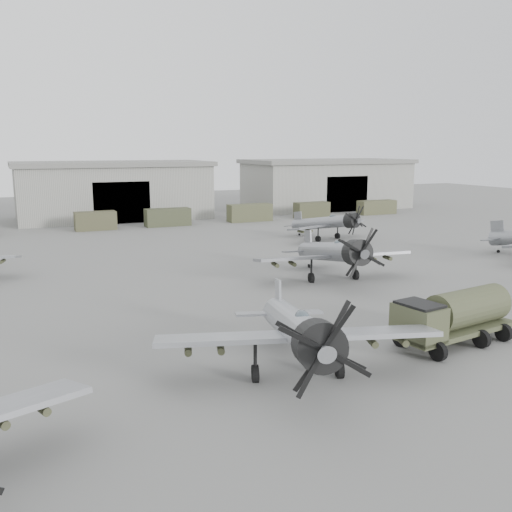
{
  "coord_description": "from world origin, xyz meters",
  "views": [
    {
      "loc": [
        -15.65,
        -27.31,
        10.84
      ],
      "look_at": [
        2.08,
        12.51,
        2.5
      ],
      "focal_mm": 40.0,
      "sensor_mm": 36.0,
      "label": 1
    }
  ],
  "objects": [
    {
      "name": "ground",
      "position": [
        0.0,
        0.0,
        0.0
      ],
      "size": [
        220.0,
        220.0,
        0.0
      ],
      "primitive_type": "plane",
      "color": "slate",
      "rests_on": "ground"
    },
    {
      "name": "hangar_center",
      "position": [
        0.0,
        61.96,
        4.37
      ],
      "size": [
        29.0,
        14.8,
        8.7
      ],
      "color": "#99998F",
      "rests_on": "ground"
    },
    {
      "name": "hangar_right",
      "position": [
        38.0,
        61.96,
        4.37
      ],
      "size": [
        29.0,
        14.8,
        8.7
      ],
      "color": "#99998F",
      "rests_on": "ground"
    },
    {
      "name": "support_truck_3",
      "position": [
        -4.59,
        50.0,
        1.23
      ],
      "size": [
        5.32,
        2.2,
        2.45
      ],
      "primitive_type": "cube",
      "color": "#46452D",
      "rests_on": "ground"
    },
    {
      "name": "support_truck_4",
      "position": [
        5.26,
        50.0,
        1.22
      ],
      "size": [
        6.26,
        2.2,
        2.45
      ],
      "primitive_type": "cube",
      "color": "#3B3F29",
      "rests_on": "ground"
    },
    {
      "name": "support_truck_5",
      "position": [
        17.75,
        50.0,
        1.28
      ],
      "size": [
        6.6,
        2.2,
        2.56
      ],
      "primitive_type": "cube",
      "color": "#484A30",
      "rests_on": "ground"
    },
    {
      "name": "support_truck_6",
      "position": [
        28.28,
        50.0,
        1.21
      ],
      "size": [
        5.44,
        2.2,
        2.43
      ],
      "primitive_type": "cube",
      "color": "#40412B",
      "rests_on": "ground"
    },
    {
      "name": "support_truck_7",
      "position": [
        40.51,
        50.0,
        1.13
      ],
      "size": [
        6.49,
        2.2,
        2.25
      ],
      "primitive_type": "cube",
      "color": "#4A4B31",
      "rests_on": "ground"
    },
    {
      "name": "aircraft_near_1",
      "position": [
        -3.52,
        -4.98,
        2.45
      ],
      "size": [
        13.48,
        12.14,
        5.39
      ],
      "rotation": [
        0.0,
        0.0,
        -0.3
      ],
      "color": "#A0A3A9",
      "rests_on": "ground"
    },
    {
      "name": "aircraft_mid_2",
      "position": [
        8.8,
        11.76,
        2.4
      ],
      "size": [
        13.27,
        11.94,
        5.27
      ],
      "rotation": [
        0.0,
        0.0,
        -0.13
      ],
      "color": "gray",
      "rests_on": "ground"
    },
    {
      "name": "aircraft_far_1",
      "position": [
        19.34,
        30.09,
        2.08
      ],
      "size": [
        11.43,
        10.29,
        4.57
      ],
      "rotation": [
        0.0,
        0.0,
        0.3
      ],
      "color": "gray",
      "rests_on": "ground"
    },
    {
      "name": "fuel_tanker",
      "position": [
        6.79,
        -3.99,
        1.72
      ],
      "size": [
        8.09,
        4.43,
        3.0
      ],
      "rotation": [
        0.0,
        0.0,
        0.16
      ],
      "color": "#42462E",
      "rests_on": "ground"
    }
  ]
}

